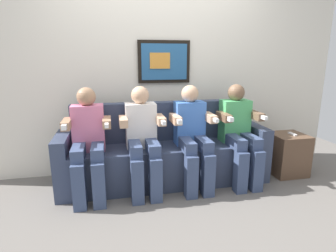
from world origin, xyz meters
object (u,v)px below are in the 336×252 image
object	(u,v)px
couch	(165,155)
person_leftmost	(88,139)
side_table_right	(287,154)
person_right_center	(192,133)
person_left_center	(142,136)
spare_remote_on_table	(293,134)
person_rightmost	(239,130)

from	to	relation	value
couch	person_leftmost	size ratio (longest dim) A/B	2.09
person_leftmost	side_table_right	bearing A→B (deg)	1.51
person_leftmost	person_right_center	distance (m)	1.09
couch	person_left_center	world-z (taller)	person_left_center
person_left_center	person_right_center	world-z (taller)	same
couch	person_right_center	size ratio (longest dim) A/B	2.09
couch	spare_remote_on_table	bearing A→B (deg)	-4.80
spare_remote_on_table	person_left_center	bearing A→B (deg)	-178.77
side_table_right	spare_remote_on_table	distance (m)	0.26
couch	spare_remote_on_table	size ratio (longest dim) A/B	17.87
person_left_center	person_leftmost	bearing A→B (deg)	-179.95
person_leftmost	person_left_center	world-z (taller)	same
couch	spare_remote_on_table	distance (m)	1.56
spare_remote_on_table	couch	bearing A→B (deg)	175.20
person_leftmost	side_table_right	distance (m)	2.36
side_table_right	couch	bearing A→B (deg)	175.95
person_leftmost	person_right_center	size ratio (longest dim) A/B	1.00
person_left_center	spare_remote_on_table	size ratio (longest dim) A/B	8.54
person_leftmost	spare_remote_on_table	world-z (taller)	person_leftmost
couch	person_right_center	bearing A→B (deg)	-31.80
person_right_center	side_table_right	bearing A→B (deg)	2.84
person_leftmost	person_left_center	xyz separation A→B (m)	(0.54, 0.00, -0.00)
person_right_center	person_rightmost	distance (m)	0.54
couch	person_leftmost	distance (m)	0.88
person_rightmost	side_table_right	size ratio (longest dim) A/B	2.22
person_right_center	spare_remote_on_table	world-z (taller)	person_right_center
side_table_right	spare_remote_on_table	world-z (taller)	spare_remote_on_table
person_leftmost	spare_remote_on_table	size ratio (longest dim) A/B	8.54
couch	spare_remote_on_table	world-z (taller)	couch
person_left_center	person_rightmost	bearing A→B (deg)	-0.02
spare_remote_on_table	person_right_center	bearing A→B (deg)	-178.22
person_right_center	person_rightmost	bearing A→B (deg)	0.00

